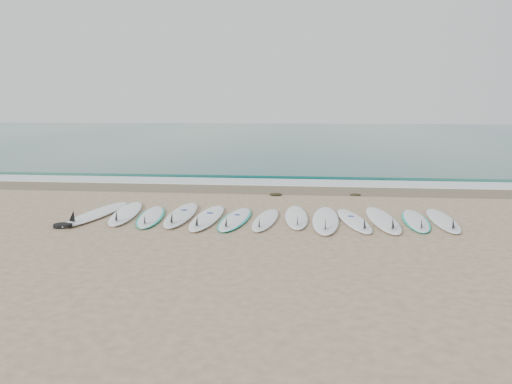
# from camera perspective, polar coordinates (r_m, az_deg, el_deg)

# --- Properties ---
(ground) EXTENTS (120.00, 120.00, 0.00)m
(ground) POSITION_cam_1_polar(r_m,az_deg,el_deg) (11.59, 1.14, -3.14)
(ground) COLOR tan
(ocean) EXTENTS (120.00, 55.00, 0.03)m
(ocean) POSITION_cam_1_polar(r_m,az_deg,el_deg) (43.83, 4.84, 6.48)
(ocean) COLOR #1D564E
(ocean) RESTS_ON ground
(wet_sand_band) EXTENTS (120.00, 1.80, 0.01)m
(wet_sand_band) POSITION_cam_1_polar(r_m,az_deg,el_deg) (15.60, 2.45, 0.27)
(wet_sand_band) COLOR brown
(wet_sand_band) RESTS_ON ground
(foam_band) EXTENTS (120.00, 1.40, 0.04)m
(foam_band) POSITION_cam_1_polar(r_m,az_deg,el_deg) (16.97, 2.75, 1.10)
(foam_band) COLOR silver
(foam_band) RESTS_ON ground
(wave_crest) EXTENTS (120.00, 1.00, 0.10)m
(wave_crest) POSITION_cam_1_polar(r_m,az_deg,el_deg) (18.45, 3.03, 1.90)
(wave_crest) COLOR #1D564E
(wave_crest) RESTS_ON ground
(surfboard_0) EXTENTS (0.89, 2.93, 0.37)m
(surfboard_0) POSITION_cam_1_polar(r_m,az_deg,el_deg) (12.49, -17.82, -2.36)
(surfboard_0) COLOR white
(surfboard_0) RESTS_ON ground
(surfboard_1) EXTENTS (0.98, 2.80, 0.35)m
(surfboard_1) POSITION_cam_1_polar(r_m,az_deg,el_deg) (12.36, -14.69, -2.34)
(surfboard_1) COLOR white
(surfboard_1) RESTS_ON ground
(surfboard_2) EXTENTS (0.96, 2.45, 0.30)m
(surfboard_2) POSITION_cam_1_polar(r_m,az_deg,el_deg) (11.93, -11.94, -2.76)
(surfboard_2) COLOR white
(surfboard_2) RESTS_ON ground
(surfboard_3) EXTENTS (0.72, 2.84, 0.36)m
(surfboard_3) POSITION_cam_1_polar(r_m,az_deg,el_deg) (11.93, -8.57, -2.56)
(surfboard_3) COLOR silver
(surfboard_3) RESTS_ON ground
(surfboard_4) EXTENTS (0.62, 2.75, 0.35)m
(surfboard_4) POSITION_cam_1_polar(r_m,az_deg,el_deg) (11.55, -5.65, -2.92)
(surfboard_4) COLOR white
(surfboard_4) RESTS_ON ground
(surfboard_5) EXTENTS (0.75, 2.51, 0.31)m
(surfboard_5) POSITION_cam_1_polar(r_m,az_deg,el_deg) (11.42, -2.43, -3.10)
(surfboard_5) COLOR white
(surfboard_5) RESTS_ON ground
(surfboard_6) EXTENTS (0.65, 2.36, 0.30)m
(surfboard_6) POSITION_cam_1_polar(r_m,az_deg,el_deg) (11.33, 1.07, -3.18)
(surfboard_6) COLOR white
(surfboard_6) RESTS_ON ground
(surfboard_7) EXTENTS (0.66, 2.54, 0.32)m
(surfboard_7) POSITION_cam_1_polar(r_m,az_deg,el_deg) (11.62, 4.63, -2.85)
(surfboard_7) COLOR white
(surfboard_7) RESTS_ON ground
(surfboard_8) EXTENTS (0.69, 2.87, 0.36)m
(surfboard_8) POSITION_cam_1_polar(r_m,az_deg,el_deg) (11.36, 7.94, -3.17)
(surfboard_8) COLOR white
(surfboard_8) RESTS_ON ground
(surfboard_9) EXTENTS (0.90, 2.52, 0.32)m
(surfboard_9) POSITION_cam_1_polar(r_m,az_deg,el_deg) (11.44, 11.17, -3.22)
(surfboard_9) COLOR white
(surfboard_9) RESTS_ON ground
(surfboard_10) EXTENTS (0.75, 2.81, 0.36)m
(surfboard_10) POSITION_cam_1_polar(r_m,az_deg,el_deg) (11.63, 14.33, -3.09)
(surfboard_10) COLOR white
(surfboard_10) RESTS_ON ground
(surfboard_11) EXTENTS (0.71, 2.36, 0.30)m
(surfboard_11) POSITION_cam_1_polar(r_m,az_deg,el_deg) (11.85, 17.80, -3.11)
(surfboard_11) COLOR white
(surfboard_11) RESTS_ON ground
(surfboard_12) EXTENTS (0.58, 2.52, 0.32)m
(surfboard_12) POSITION_cam_1_polar(r_m,az_deg,el_deg) (12.00, 20.62, -3.05)
(surfboard_12) COLOR white
(surfboard_12) RESTS_ON ground
(seaweed_near) EXTENTS (0.37, 0.29, 0.07)m
(seaweed_near) POSITION_cam_1_polar(r_m,az_deg,el_deg) (14.61, 2.26, -0.27)
(seaweed_near) COLOR black
(seaweed_near) RESTS_ON ground
(seaweed_far) EXTENTS (0.32, 0.25, 0.06)m
(seaweed_far) POSITION_cam_1_polar(r_m,az_deg,el_deg) (14.85, 11.29, -0.30)
(seaweed_far) COLOR black
(seaweed_far) RESTS_ON ground
(leash_coil) EXTENTS (0.46, 0.36, 0.11)m
(leash_coil) POSITION_cam_1_polar(r_m,az_deg,el_deg) (11.57, -21.25, -3.60)
(leash_coil) COLOR black
(leash_coil) RESTS_ON ground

